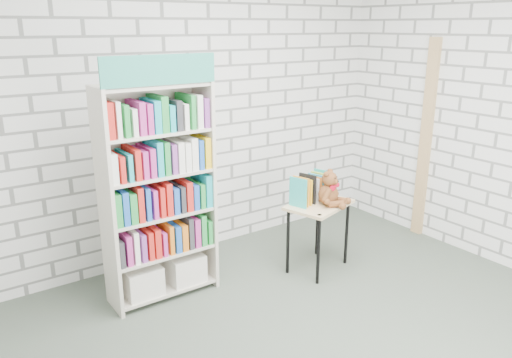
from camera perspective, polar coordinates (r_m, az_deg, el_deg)
ground at (r=3.83m, az=8.18°, el=-18.27°), size 4.50×4.50×0.00m
room_shell at (r=3.16m, az=9.56°, el=9.18°), size 4.52×4.02×2.81m
bookshelf at (r=4.11m, az=-11.12°, el=-1.50°), size 0.90×0.35×2.01m
display_table at (r=4.64m, az=7.19°, el=-3.83°), size 0.70×0.57×0.65m
table_books at (r=4.61m, az=6.26°, el=-1.05°), size 0.46×0.30×0.25m
teddy_bear at (r=4.54m, az=8.53°, el=-1.36°), size 0.31×0.29×0.33m
door_trim at (r=5.57m, az=18.82°, el=4.21°), size 0.05×0.12×2.10m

